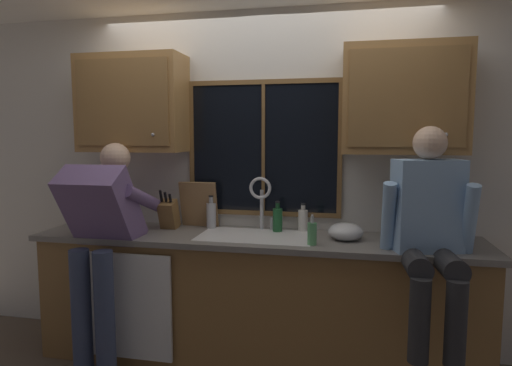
# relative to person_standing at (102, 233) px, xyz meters

# --- Properties ---
(back_wall) EXTENTS (5.47, 0.12, 2.55)m
(back_wall) POSITION_rel_person_standing_xyz_m (0.99, 0.68, 0.31)
(back_wall) COLOR silver
(back_wall) RESTS_ON floor
(window_glass) EXTENTS (1.10, 0.02, 0.95)m
(window_glass) POSITION_rel_person_standing_xyz_m (1.00, 0.61, 0.56)
(window_glass) COLOR black
(window_frame_top) EXTENTS (1.17, 0.02, 0.04)m
(window_frame_top) POSITION_rel_person_standing_xyz_m (1.00, 0.60, 1.05)
(window_frame_top) COLOR brown
(window_frame_bottom) EXTENTS (1.17, 0.02, 0.04)m
(window_frame_bottom) POSITION_rel_person_standing_xyz_m (1.00, 0.60, 0.07)
(window_frame_bottom) COLOR brown
(window_frame_left) EXTENTS (0.03, 0.02, 0.95)m
(window_frame_left) POSITION_rel_person_standing_xyz_m (0.43, 0.60, 0.56)
(window_frame_left) COLOR brown
(window_frame_right) EXTENTS (0.03, 0.02, 0.95)m
(window_frame_right) POSITION_rel_person_standing_xyz_m (1.57, 0.60, 0.56)
(window_frame_right) COLOR brown
(window_mullion_center) EXTENTS (0.02, 0.02, 0.95)m
(window_mullion_center) POSITION_rel_person_standing_xyz_m (1.00, 0.60, 0.56)
(window_mullion_center) COLOR brown
(lower_cabinet_run) EXTENTS (3.07, 0.58, 0.88)m
(lower_cabinet_run) POSITION_rel_person_standing_xyz_m (0.99, 0.33, -0.52)
(lower_cabinet_run) COLOR olive
(lower_cabinet_run) RESTS_ON floor
(countertop) EXTENTS (3.13, 0.62, 0.04)m
(countertop) POSITION_rel_person_standing_xyz_m (0.99, 0.31, -0.06)
(countertop) COLOR slate
(countertop) RESTS_ON lower_cabinet_run
(dishwasher_front) EXTENTS (0.60, 0.02, 0.74)m
(dishwasher_front) POSITION_rel_person_standing_xyz_m (0.19, 0.01, -0.51)
(dishwasher_front) COLOR white
(upper_cabinet_left) EXTENTS (0.80, 0.36, 0.72)m
(upper_cabinet_left) POSITION_rel_person_standing_xyz_m (0.02, 0.45, 0.90)
(upper_cabinet_left) COLOR #9E703D
(upper_cabinet_right) EXTENTS (0.80, 0.36, 0.72)m
(upper_cabinet_right) POSITION_rel_person_standing_xyz_m (1.98, 0.45, 0.90)
(upper_cabinet_right) COLOR #9E703D
(sink) EXTENTS (0.80, 0.46, 0.21)m
(sink) POSITION_rel_person_standing_xyz_m (1.00, 0.32, -0.14)
(sink) COLOR silver
(sink) RESTS_ON lower_cabinet_run
(faucet) EXTENTS (0.18, 0.09, 0.40)m
(faucet) POSITION_rel_person_standing_xyz_m (1.01, 0.50, 0.21)
(faucet) COLOR silver
(faucet) RESTS_ON countertop
(person_standing) EXTENTS (0.53, 0.68, 1.57)m
(person_standing) POSITION_rel_person_standing_xyz_m (0.00, 0.00, 0.00)
(person_standing) COLOR #384260
(person_standing) RESTS_ON floor
(person_sitting_on_counter) EXTENTS (0.54, 0.64, 1.26)m
(person_sitting_on_counter) POSITION_rel_person_standing_xyz_m (2.10, 0.05, 0.14)
(person_sitting_on_counter) COLOR #262628
(person_sitting_on_counter) RESTS_ON countertop
(knife_block) EXTENTS (0.12, 0.18, 0.32)m
(knife_block) POSITION_rel_person_standing_xyz_m (0.31, 0.42, 0.06)
(knife_block) COLOR brown
(knife_block) RESTS_ON countertop
(cutting_board) EXTENTS (0.29, 0.09, 0.35)m
(cutting_board) POSITION_rel_person_standing_xyz_m (0.51, 0.53, 0.13)
(cutting_board) COLOR #997047
(cutting_board) RESTS_ON countertop
(mixing_bowl) EXTENTS (0.24, 0.24, 0.12)m
(mixing_bowl) POSITION_rel_person_standing_xyz_m (1.62, 0.34, 0.01)
(mixing_bowl) COLOR silver
(mixing_bowl) RESTS_ON countertop
(soap_dispenser) EXTENTS (0.06, 0.07, 0.20)m
(soap_dispenser) POSITION_rel_person_standing_xyz_m (1.41, 0.15, 0.03)
(soap_dispenser) COLOR #59A566
(soap_dispenser) RESTS_ON countertop
(bottle_green_glass) EXTENTS (0.07, 0.07, 0.22)m
(bottle_green_glass) POSITION_rel_person_standing_xyz_m (1.13, 0.49, 0.05)
(bottle_green_glass) COLOR #1E592D
(bottle_green_glass) RESTS_ON countertop
(bottle_tall_clear) EXTENTS (0.07, 0.07, 0.21)m
(bottle_tall_clear) POSITION_rel_person_standing_xyz_m (1.31, 0.55, 0.04)
(bottle_tall_clear) COLOR silver
(bottle_tall_clear) RESTS_ON countertop
(bottle_amber_small) EXTENTS (0.07, 0.07, 0.25)m
(bottle_amber_small) POSITION_rel_person_standing_xyz_m (0.62, 0.51, 0.06)
(bottle_amber_small) COLOR #B7B7BC
(bottle_amber_small) RESTS_ON countertop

